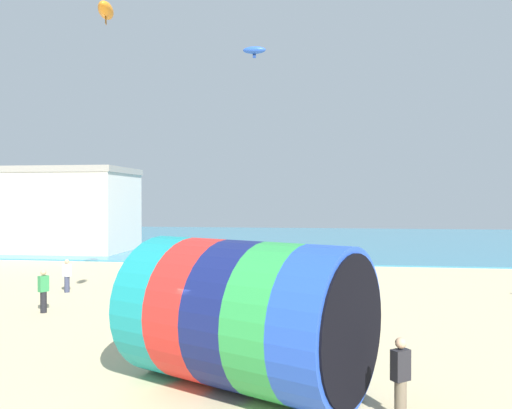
{
  "coord_description": "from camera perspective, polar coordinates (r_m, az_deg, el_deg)",
  "views": [
    {
      "loc": [
        1.87,
        -11.51,
        4.45
      ],
      "look_at": [
        0.07,
        2.01,
        4.28
      ],
      "focal_mm": 35.0,
      "sensor_mm": 36.0,
      "label": 1
    }
  ],
  "objects": [
    {
      "name": "bystander_mid_beach",
      "position": [
        25.4,
        -20.8,
        -7.62
      ],
      "size": [
        0.4,
        0.3,
        1.56
      ],
      "color": "#383D56",
      "rests_on": "ground"
    },
    {
      "name": "kite_blue_parafoil",
      "position": [
        26.34,
        -0.19,
        17.22
      ],
      "size": [
        1.16,
        0.48,
        0.59
      ],
      "color": "blue"
    },
    {
      "name": "bystander_far_left",
      "position": [
        21.3,
        -23.12,
        -9.05
      ],
      "size": [
        0.37,
        0.42,
        1.68
      ],
      "color": "black",
      "rests_on": "ground"
    },
    {
      "name": "promenade_building",
      "position": [
        44.75,
        -22.19,
        -0.57
      ],
      "size": [
        12.99,
        7.13,
        6.95
      ],
      "color": "silver",
      "rests_on": "ground"
    },
    {
      "name": "kite_handler",
      "position": [
        10.9,
        16.19,
        -18.56
      ],
      "size": [
        0.42,
        0.39,
        1.68
      ],
      "color": "#726651",
      "rests_on": "ground"
    },
    {
      "name": "giant_inflatable_tube",
      "position": [
        11.96,
        -1.19,
        -12.43
      ],
      "size": [
        6.34,
        5.44,
        3.46
      ],
      "color": "teal",
      "rests_on": "ground"
    },
    {
      "name": "sea",
      "position": [
        53.33,
        5.57,
        -4.01
      ],
      "size": [
        120.0,
        40.0,
        0.1
      ],
      "primitive_type": "cube",
      "color": "teal",
      "rests_on": "ground"
    },
    {
      "name": "ground_plane",
      "position": [
        12.48,
        -1.62,
        -20.17
      ],
      "size": [
        120.0,
        120.0,
        0.0
      ],
      "primitive_type": "plane",
      "color": "#CCBA8C"
    },
    {
      "name": "kite_orange_parafoil",
      "position": [
        17.64,
        -16.79,
        20.46
      ],
      "size": [
        0.86,
        1.36,
        0.69
      ],
      "color": "orange"
    }
  ]
}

